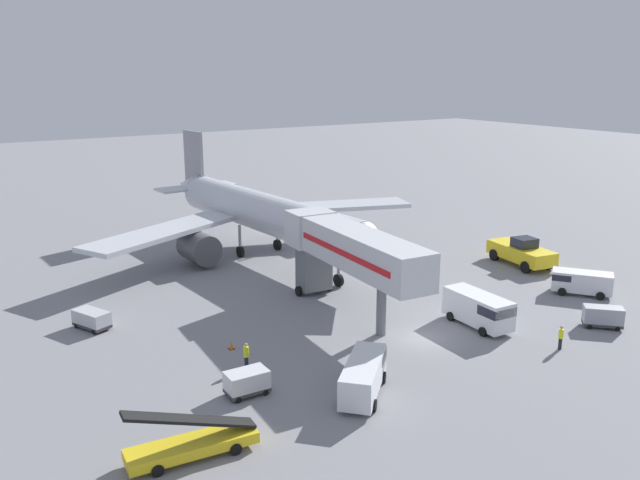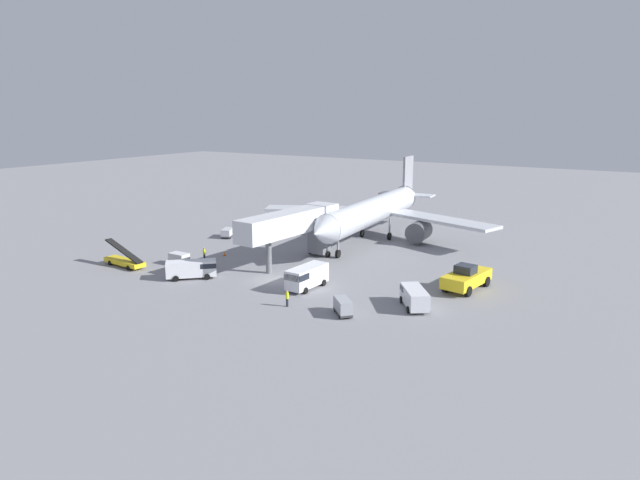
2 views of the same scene
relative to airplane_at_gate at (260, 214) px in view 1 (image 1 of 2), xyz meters
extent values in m
plane|color=gray|center=(-0.76, -24.92, -4.16)|extent=(300.00, 300.00, 0.00)
cylinder|color=silver|center=(0.09, -1.32, 0.26)|extent=(5.70, 28.96, 3.81)
cone|color=silver|center=(1.14, -17.38, 0.26)|extent=(3.95, 3.65, 3.74)
cone|color=silver|center=(-1.03, 15.68, 0.54)|extent=(3.96, 5.53, 3.62)
cube|color=gray|center=(-0.95, 14.35, 4.07)|extent=(0.63, 4.18, 6.10)
cube|color=silver|center=(1.36, 14.13, 0.73)|extent=(4.77, 3.32, 0.24)
cube|color=silver|center=(-3.20, 13.83, 0.73)|extent=(4.77, 3.32, 0.24)
cube|color=silver|center=(9.62, 1.76, -0.60)|extent=(17.58, 9.32, 0.44)
cube|color=silver|center=(-9.77, 0.49, -0.60)|extent=(17.25, 11.20, 0.44)
cylinder|color=#4C4C51|center=(6.78, 0.49, -2.36)|extent=(3.18, 4.00, 2.94)
cylinder|color=#4C4C51|center=(-6.79, -0.40, -2.36)|extent=(3.18, 4.00, 2.94)
cylinder|color=gray|center=(0.82, -12.52, -2.25)|extent=(0.28, 0.28, 2.73)
cylinder|color=black|center=(0.82, -12.52, -3.61)|extent=(0.42, 1.12, 1.10)
cylinder|color=gray|center=(2.16, 0.54, -2.25)|extent=(0.28, 0.28, 2.73)
cylinder|color=black|center=(2.16, 0.54, -3.61)|extent=(0.42, 1.12, 1.10)
cylinder|color=gray|center=(-2.21, 0.25, -2.25)|extent=(0.28, 0.28, 2.73)
cylinder|color=black|center=(-2.21, 0.25, -3.61)|extent=(0.42, 1.12, 1.10)
cube|color=silver|center=(-2.44, -20.00, 1.31)|extent=(4.14, 14.57, 2.70)
cube|color=red|center=(-3.96, -19.88, 1.31)|extent=(1.01, 12.04, 0.44)
cube|color=silver|center=(-1.82, -12.24, 1.31)|extent=(3.66, 3.07, 2.84)
cube|color=#232833|center=(-1.72, -10.94, 1.56)|extent=(3.31, 0.50, 0.90)
cube|color=slate|center=(-1.87, -12.83, -1.90)|extent=(2.69, 2.00, 3.72)
cylinder|color=black|center=(-3.29, -12.72, -3.76)|extent=(0.36, 0.82, 0.80)
cylinder|color=black|center=(-0.45, -12.95, -3.76)|extent=(0.36, 0.82, 0.80)
cylinder|color=slate|center=(-2.67, -22.87, -2.10)|extent=(0.70, 0.70, 4.12)
cube|color=yellow|center=(19.06, -16.67, -2.97)|extent=(3.79, 7.24, 1.28)
cube|color=#232833|center=(19.01, -17.01, -1.88)|extent=(2.19, 2.07, 0.90)
cylinder|color=black|center=(20.02, -19.08, -3.61)|extent=(0.56, 1.15, 1.10)
cylinder|color=black|center=(17.42, -18.68, -3.61)|extent=(0.56, 1.15, 1.10)
cylinder|color=black|center=(20.70, -14.65, -3.61)|extent=(0.56, 1.15, 1.10)
cylinder|color=black|center=(18.09, -14.25, -3.61)|extent=(0.56, 1.15, 1.10)
cube|color=yellow|center=(-19.60, -29.79, -3.59)|extent=(6.46, 2.25, 0.55)
cube|color=black|center=(-19.60, -29.79, -2.19)|extent=(6.43, 1.51, 2.21)
cylinder|color=black|center=(-21.56, -30.41, -3.86)|extent=(0.62, 0.27, 0.60)
cylinder|color=black|center=(-21.42, -28.82, -3.86)|extent=(0.62, 0.27, 0.60)
cylinder|color=black|center=(-17.78, -30.76, -3.86)|extent=(0.62, 0.27, 0.60)
cylinder|color=black|center=(-17.63, -29.18, -3.86)|extent=(0.62, 0.27, 0.60)
cube|color=silver|center=(16.56, -25.15, -3.06)|extent=(4.27, 4.89, 1.64)
cube|color=#1E232D|center=(15.62, -23.86, -2.70)|extent=(2.40, 2.32, 0.52)
cylinder|color=black|center=(14.98, -24.50, -3.82)|extent=(0.67, 0.75, 0.68)
cylinder|color=black|center=(16.42, -23.45, -3.82)|extent=(0.67, 0.75, 0.68)
cylinder|color=black|center=(16.71, -26.85, -3.82)|extent=(0.67, 0.75, 0.68)
cylinder|color=black|center=(18.14, -25.80, -3.82)|extent=(0.67, 0.75, 0.68)
cube|color=white|center=(4.26, -25.34, -2.83)|extent=(2.30, 5.59, 2.09)
cube|color=#1E232D|center=(4.16, -27.20, -2.37)|extent=(2.13, 1.86, 0.67)
cylinder|color=black|center=(5.14, -27.09, -3.82)|extent=(0.40, 0.70, 0.68)
cylinder|color=black|center=(3.21, -26.99, -3.82)|extent=(0.40, 0.70, 0.68)
cylinder|color=black|center=(5.32, -23.69, -3.82)|extent=(0.40, 0.70, 0.68)
cylinder|color=black|center=(3.39, -23.59, -3.82)|extent=(0.40, 0.70, 0.68)
cube|color=white|center=(-8.95, -29.23, -2.99)|extent=(5.34, 5.17, 1.77)
cube|color=#1E232D|center=(-7.56, -27.93, -2.60)|extent=(2.58, 2.59, 0.57)
cylinder|color=black|center=(-8.29, -27.40, -3.82)|extent=(0.72, 0.71, 0.68)
cylinder|color=black|center=(-7.08, -28.69, -3.82)|extent=(0.72, 0.71, 0.68)
cylinder|color=black|center=(-10.82, -29.78, -3.82)|extent=(0.72, 0.71, 0.68)
cylinder|color=black|center=(-9.61, -31.06, -3.82)|extent=(0.72, 0.71, 0.68)
cube|color=#38383D|center=(-14.55, -25.60, -3.87)|extent=(2.45, 1.50, 0.22)
cube|color=silver|center=(-14.55, -25.60, -3.25)|extent=(2.45, 1.50, 1.04)
cylinder|color=black|center=(-13.68, -24.97, -3.98)|extent=(0.36, 0.13, 0.36)
cylinder|color=black|center=(-13.72, -26.28, -3.98)|extent=(0.36, 0.13, 0.36)
cylinder|color=black|center=(-15.38, -24.92, -3.98)|extent=(0.36, 0.13, 0.36)
cylinder|color=black|center=(-15.41, -26.24, -3.98)|extent=(0.36, 0.13, 0.36)
cube|color=#38383D|center=(11.60, -30.52, -3.87)|extent=(2.75, 2.76, 0.22)
cube|color=#999EA5|center=(11.60, -30.52, -3.18)|extent=(2.75, 2.76, 1.17)
cylinder|color=black|center=(10.54, -30.24, -3.98)|extent=(0.34, 0.34, 0.36)
cylinder|color=black|center=(11.33, -29.46, -3.98)|extent=(0.34, 0.34, 0.36)
cylinder|color=black|center=(11.87, -31.58, -3.98)|extent=(0.34, 0.34, 0.36)
cylinder|color=black|center=(12.66, -30.80, -3.98)|extent=(0.34, 0.34, 0.36)
cube|color=#38383D|center=(-19.43, -10.65, -3.87)|extent=(2.35, 3.10, 0.22)
cube|color=silver|center=(-19.43, -10.65, -3.29)|extent=(2.35, 3.10, 0.94)
cylinder|color=black|center=(-20.39, -10.00, -3.98)|extent=(0.25, 0.38, 0.36)
cylinder|color=black|center=(-19.23, -9.51, -3.98)|extent=(0.25, 0.38, 0.36)
cylinder|color=black|center=(-19.63, -11.80, -3.98)|extent=(0.25, 0.38, 0.36)
cylinder|color=black|center=(-18.46, -11.30, -3.98)|extent=(0.25, 0.38, 0.36)
cylinder|color=#1E2333|center=(5.81, -31.35, -3.76)|extent=(0.30, 0.30, 0.80)
cylinder|color=#D8EA19|center=(5.81, -31.35, -3.05)|extent=(0.40, 0.40, 0.63)
sphere|color=tan|center=(5.81, -31.35, -2.61)|extent=(0.22, 0.22, 0.22)
cylinder|color=#1E2333|center=(-13.08, -22.64, -3.75)|extent=(0.33, 0.33, 0.84)
cylinder|color=#D8EA19|center=(-13.08, -22.64, -3.00)|extent=(0.44, 0.44, 0.66)
sphere|color=tan|center=(-13.08, -22.64, -2.54)|extent=(0.23, 0.23, 0.23)
cube|color=black|center=(-12.57, -19.37, -4.15)|extent=(0.37, 0.37, 0.03)
cone|color=orange|center=(-12.57, -19.37, -3.87)|extent=(0.32, 0.32, 0.55)
camera|label=1|loc=(-29.70, -56.69, 14.01)|focal=36.91mm
camera|label=2|loc=(35.81, -74.31, 14.62)|focal=31.60mm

